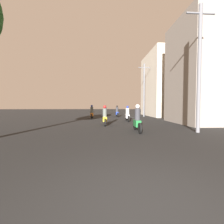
% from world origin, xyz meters
% --- Properties ---
extents(ground_plane, '(120.00, 120.00, 0.00)m').
position_xyz_m(ground_plane, '(0.00, 0.00, 0.00)').
color(ground_plane, black).
extents(motorcycle_green, '(0.60, 1.83, 1.57)m').
position_xyz_m(motorcycle_green, '(1.36, 6.53, 0.64)').
color(motorcycle_green, black).
rests_on(motorcycle_green, ground_plane).
extents(motorcycle_yellow, '(0.60, 1.98, 1.52)m').
position_xyz_m(motorcycle_yellow, '(-0.45, 9.56, 0.60)').
color(motorcycle_yellow, black).
rests_on(motorcycle_yellow, ground_plane).
extents(motorcycle_silver, '(0.60, 1.84, 1.48)m').
position_xyz_m(motorcycle_silver, '(1.75, 12.27, 0.59)').
color(motorcycle_silver, black).
rests_on(motorcycle_silver, ground_plane).
extents(motorcycle_orange, '(0.60, 2.06, 1.57)m').
position_xyz_m(motorcycle_orange, '(-1.83, 15.06, 0.63)').
color(motorcycle_orange, black).
rests_on(motorcycle_orange, ground_plane).
extents(motorcycle_blue, '(0.60, 1.89, 1.50)m').
position_xyz_m(motorcycle_blue, '(1.30, 17.87, 0.60)').
color(motorcycle_blue, black).
rests_on(motorcycle_blue, ground_plane).
extents(motorcycle_red, '(0.60, 1.87, 1.54)m').
position_xyz_m(motorcycle_red, '(-0.18, 21.21, 0.62)').
color(motorcycle_red, black).
rests_on(motorcycle_red, ground_plane).
extents(building_right_near, '(5.98, 5.13, 8.64)m').
position_xyz_m(building_right_near, '(8.57, 10.26, 4.32)').
color(building_right_near, gray).
rests_on(building_right_near, ground_plane).
extents(building_right_far, '(4.54, 7.43, 8.92)m').
position_xyz_m(building_right_far, '(8.14, 19.39, 4.46)').
color(building_right_far, beige).
rests_on(building_right_far, ground_plane).
extents(utility_pole_near, '(1.60, 0.20, 6.99)m').
position_xyz_m(utility_pole_near, '(4.68, 6.07, 3.66)').
color(utility_pole_near, slate).
rests_on(utility_pole_near, ground_plane).
extents(utility_pole_far, '(1.60, 0.20, 7.07)m').
position_xyz_m(utility_pole_far, '(4.97, 18.00, 3.70)').
color(utility_pole_far, slate).
rests_on(utility_pole_far, ground_plane).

